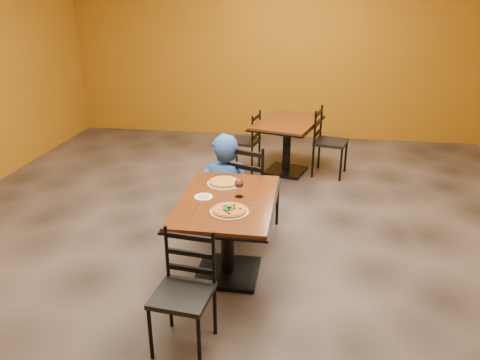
% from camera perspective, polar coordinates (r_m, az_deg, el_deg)
% --- Properties ---
extents(floor, '(7.00, 8.00, 0.01)m').
position_cam_1_polar(floor, '(4.72, -0.43, -8.19)').
color(floor, black).
rests_on(floor, ground).
extents(wall_back, '(7.00, 0.01, 3.00)m').
position_cam_1_polar(wall_back, '(8.10, 4.21, 15.76)').
color(wall_back, '#A56212').
rests_on(wall_back, ground).
extents(table_main, '(0.83, 1.23, 0.75)m').
position_cam_1_polar(table_main, '(4.02, -1.59, -4.87)').
color(table_main, '#5B270E').
rests_on(table_main, floor).
extents(table_second, '(1.04, 1.30, 0.75)m').
position_cam_1_polar(table_second, '(6.48, 5.83, 5.56)').
color(table_second, '#5B270E').
rests_on(table_second, floor).
extents(chair_main_near, '(0.43, 0.43, 0.86)m').
position_cam_1_polar(chair_main_near, '(3.32, -7.12, -13.98)').
color(chair_main_near, black).
rests_on(chair_main_near, floor).
extents(chair_main_far, '(0.57, 0.57, 1.00)m').
position_cam_1_polar(chair_main_far, '(4.86, 1.54, -0.69)').
color(chair_main_far, black).
rests_on(chair_main_far, floor).
extents(chair_second_left, '(0.45, 0.45, 0.85)m').
position_cam_1_polar(chair_second_left, '(6.57, 0.52, 4.77)').
color(chair_second_left, black).
rests_on(chair_second_left, floor).
extents(chair_second_right, '(0.51, 0.51, 0.94)m').
position_cam_1_polar(chair_second_right, '(6.50, 11.13, 4.55)').
color(chair_second_right, black).
rests_on(chair_second_right, floor).
extents(diner, '(0.63, 0.49, 1.09)m').
position_cam_1_polar(diner, '(4.79, -1.94, -0.47)').
color(diner, '#1C4F9A').
rests_on(diner, floor).
extents(plate_main, '(0.31, 0.31, 0.01)m').
position_cam_1_polar(plate_main, '(3.71, -1.33, -3.90)').
color(plate_main, white).
rests_on(plate_main, table_main).
extents(pizza_main, '(0.28, 0.28, 0.02)m').
position_cam_1_polar(pizza_main, '(3.70, -1.33, -3.68)').
color(pizza_main, '#7E2E09').
rests_on(pizza_main, plate_main).
extents(plate_far, '(0.31, 0.31, 0.01)m').
position_cam_1_polar(plate_far, '(4.25, -1.99, -0.42)').
color(plate_far, white).
rests_on(plate_far, table_main).
extents(pizza_far, '(0.28, 0.28, 0.02)m').
position_cam_1_polar(pizza_far, '(4.24, -1.99, -0.22)').
color(pizza_far, gold).
rests_on(pizza_far, plate_far).
extents(side_plate, '(0.16, 0.16, 0.01)m').
position_cam_1_polar(side_plate, '(3.98, -4.52, -2.10)').
color(side_plate, white).
rests_on(side_plate, table_main).
extents(dip, '(0.09, 0.09, 0.01)m').
position_cam_1_polar(dip, '(3.97, -4.53, -1.98)').
color(dip, tan).
rests_on(dip, side_plate).
extents(wine_glass, '(0.08, 0.08, 0.18)m').
position_cam_1_polar(wine_glass, '(3.94, -0.12, -0.89)').
color(wine_glass, white).
rests_on(wine_glass, table_main).
extents(fork, '(0.02, 0.19, 0.00)m').
position_cam_1_polar(fork, '(3.77, -5.42, -3.57)').
color(fork, silver).
rests_on(fork, table_main).
extents(knife, '(0.07, 0.21, 0.00)m').
position_cam_1_polar(knife, '(3.70, 1.27, -4.00)').
color(knife, silver).
rests_on(knife, table_main).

